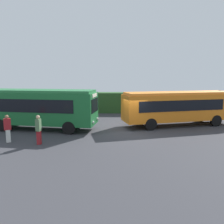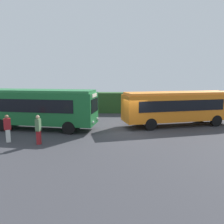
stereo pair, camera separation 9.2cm
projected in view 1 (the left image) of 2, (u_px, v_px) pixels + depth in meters
ground_plane at (131, 131)px, 17.76m from camera, size 64.00×64.00×0.00m
bus_green at (40, 107)px, 18.04m from camera, size 9.50×3.76×3.28m
bus_orange at (179, 106)px, 19.47m from camera, size 10.21×4.83×3.01m
person_left at (8, 128)px, 14.61m from camera, size 0.50×0.44×1.86m
person_center at (39, 129)px, 14.18m from camera, size 0.27×0.41×1.92m
hedge_row at (127, 102)px, 26.60m from camera, size 44.00×1.78×2.39m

